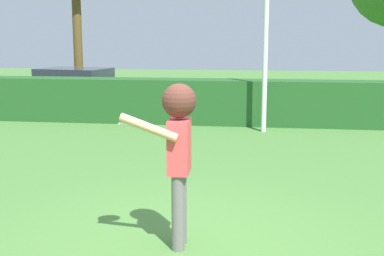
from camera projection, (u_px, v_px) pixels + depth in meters
The scene contains 6 objects.
ground_plane at pixel (179, 247), 5.60m from camera, with size 60.00×60.00×0.00m, color #487937.
person at pixel (178, 142), 5.41m from camera, with size 0.76×0.58×1.80m.
frisbee at pixel (131, 125), 5.39m from camera, with size 0.28×0.27×0.11m.
lamppost at pixel (267, 4), 11.86m from camera, with size 0.24×0.24×5.46m.
hedge_row at pixel (230, 102), 13.39m from camera, with size 20.29×0.90×1.17m, color #225322.
parked_car_green at pixel (75, 85), 16.89m from camera, with size 4.44×2.43×1.25m.
Camera 1 is at (0.87, -5.20, 2.28)m, focal length 47.53 mm.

